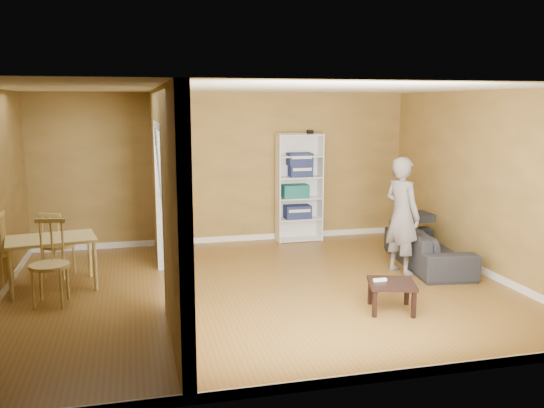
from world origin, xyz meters
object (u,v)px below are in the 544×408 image
(person, at_px, (402,205))
(chair_far, at_px, (58,244))
(bookshelf, at_px, (298,187))
(coffee_table, at_px, (392,286))
(chair_near, at_px, (49,263))
(sofa, at_px, (428,241))
(dining_table, at_px, (51,243))

(person, xyz_separation_m, chair_far, (-4.77, 1.00, -0.52))
(bookshelf, height_order, coffee_table, bookshelf)
(bookshelf, xyz_separation_m, coffee_table, (0.05, -3.74, -0.65))
(person, bearing_deg, bookshelf, 1.76)
(person, xyz_separation_m, coffee_table, (-0.81, -1.41, -0.69))
(chair_near, bearing_deg, person, 9.49)
(chair_far, bearing_deg, coffee_table, 172.40)
(person, height_order, bookshelf, person)
(coffee_table, height_order, chair_far, chair_far)
(sofa, bearing_deg, chair_far, 89.68)
(person, relative_size, chair_far, 2.10)
(bookshelf, relative_size, chair_far, 2.02)
(sofa, bearing_deg, person, 120.83)
(sofa, bearing_deg, bookshelf, 42.25)
(dining_table, height_order, chair_near, chair_near)
(dining_table, bearing_deg, chair_far, 88.91)
(coffee_table, height_order, chair_near, chair_near)
(sofa, height_order, chair_far, chair_far)
(bookshelf, bearing_deg, coffee_table, -89.20)
(bookshelf, distance_m, chair_far, 4.16)
(person, xyz_separation_m, dining_table, (-4.78, 0.43, -0.38))
(dining_table, distance_m, chair_far, 0.59)
(sofa, xyz_separation_m, bookshelf, (-1.43, 2.08, 0.58))
(chair_far, bearing_deg, bookshelf, -137.51)
(dining_table, height_order, chair_far, chair_far)
(person, bearing_deg, dining_table, 66.37)
(bookshelf, distance_m, chair_near, 4.65)
(chair_far, bearing_deg, chair_near, 115.56)
(bookshelf, bearing_deg, dining_table, -154.17)
(person, xyz_separation_m, chair_near, (-4.73, -0.22, -0.47))
(bookshelf, distance_m, coffee_table, 3.79)
(person, xyz_separation_m, bookshelf, (-0.86, 2.32, -0.04))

